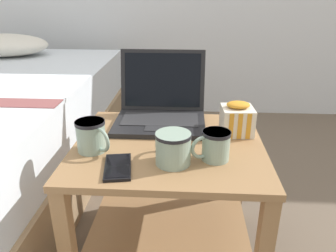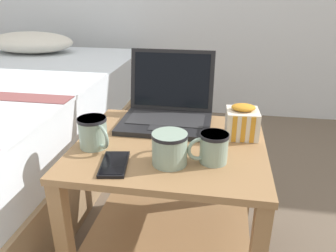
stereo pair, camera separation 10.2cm
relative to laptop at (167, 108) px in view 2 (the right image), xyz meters
name	(u,v)px [view 2 (the right image)]	position (x,y,z in m)	size (l,w,h in m)	color
bedside_table	(170,186)	(0.04, -0.19, -0.22)	(0.63, 0.56, 0.48)	#997047
laptop	(167,108)	(0.00, 0.00, 0.00)	(0.34, 0.30, 0.25)	black
mug_front_left	(93,131)	(-0.19, -0.26, 0.00)	(0.12, 0.11, 0.10)	#8CA593
mug_front_right	(170,147)	(0.06, -0.32, 0.00)	(0.11, 0.15, 0.10)	#8CA593
mug_mid_center	(213,146)	(0.19, -0.30, 0.00)	(0.12, 0.09, 0.09)	#8CA593
snack_bag	(242,122)	(0.28, -0.10, 0.00)	(0.11, 0.11, 0.12)	silver
cell_phone	(114,164)	(-0.09, -0.37, -0.05)	(0.10, 0.16, 0.01)	black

